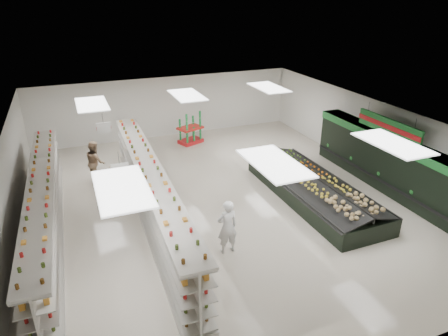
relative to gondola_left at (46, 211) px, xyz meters
name	(u,v)px	position (x,y,z in m)	size (l,w,h in m)	color
floor	(220,200)	(6.07, 0.10, -0.86)	(16.00, 16.00, 0.00)	beige
ceiling	(220,120)	(6.07, 0.10, 2.34)	(14.00, 16.00, 0.02)	white
wall_back	(167,107)	(6.07, 8.10, 0.74)	(14.00, 0.02, 3.20)	white
wall_front	(367,310)	(6.07, -7.90, 0.74)	(14.00, 0.02, 3.20)	white
wall_left	(9,195)	(-0.93, 0.10, 0.74)	(0.02, 16.00, 3.20)	white
wall_right	(373,138)	(13.07, 0.10, 0.74)	(0.02, 16.00, 3.20)	white
produce_wall_case	(388,160)	(12.60, -1.40, 0.38)	(0.93, 8.00, 2.20)	black
aisle_sign_near	(120,170)	(2.27, -1.90, 1.89)	(0.52, 0.06, 0.75)	white
aisle_sign_far	(104,128)	(2.27, 2.10, 1.89)	(0.52, 0.06, 0.75)	white
hortifruti_banner	(389,126)	(12.31, -1.40, 1.79)	(0.12, 3.20, 0.95)	#1F752F
gondola_left	(46,211)	(0.00, 0.00, 0.00)	(0.98, 10.81, 1.87)	silver
gondola_center	(151,196)	(3.36, -0.30, 0.05)	(1.13, 11.47, 1.99)	silver
produce_island	(313,188)	(9.39, -1.11, -0.41)	(2.47, 6.66, 0.99)	black
soda_endcap	(190,129)	(6.86, 6.47, -0.11)	(1.43, 1.21, 1.55)	red
shopper_main	(227,227)	(5.07, -3.05, 0.02)	(0.64, 0.42, 1.77)	silver
shopper_background	(95,162)	(1.87, 3.51, 0.04)	(0.87, 0.54, 1.80)	tan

